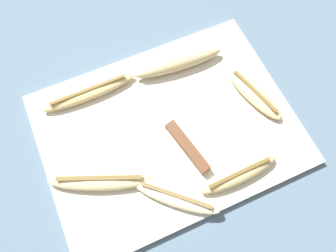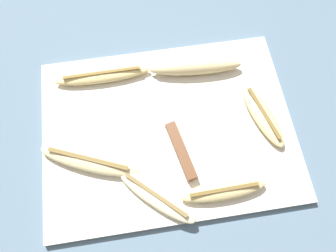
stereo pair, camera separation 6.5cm
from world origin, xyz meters
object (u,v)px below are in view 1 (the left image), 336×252
Objects in this scene: banana_mellow_near at (254,94)px; banana_spotted_left at (238,174)px; knife at (182,140)px; banana_soft_right at (100,179)px; banana_bright_far at (176,196)px; banana_ripe_center at (178,63)px; banana_golden_short at (89,92)px.

banana_mellow_near and banana_spotted_left have the same top height.
banana_spotted_left is at bearing -69.14° from knife.
banana_soft_right is at bearing 171.71° from knife.
knife is 0.11m from banana_bright_far.
banana_ripe_center is 0.28m from banana_bright_far.
banana_mellow_near is 1.05× the size of banana_bright_far.
banana_bright_far is (0.08, -0.27, -0.00)m from banana_golden_short.
banana_spotted_left is 0.12m from banana_bright_far.
banana_soft_right is 0.98× the size of banana_golden_short.
banana_ripe_center is at bearing -3.67° from banana_golden_short.
knife is 0.13m from banana_spotted_left.
knife is at bearing -112.28° from banana_ripe_center.
banana_spotted_left is (0.20, -0.28, 0.00)m from banana_golden_short.
banana_soft_right is 0.15m from banana_bright_far.
banana_mellow_near reaches higher than banana_bright_far.
knife is 1.21× the size of banana_ripe_center.
banana_spotted_left is at bearing -54.20° from banana_golden_short.
knife is 0.22m from banana_golden_short.
banana_soft_right reaches higher than banana_spotted_left.
banana_soft_right is 1.00× the size of banana_ripe_center.
banana_soft_right is at bearing -102.19° from banana_golden_short.
knife is 1.49× the size of banana_spotted_left.
banana_ripe_center reaches higher than banana_mellow_near.
banana_soft_right is (-0.17, -0.01, 0.00)m from knife.
banana_golden_short is 1.35× the size of banana_bright_far.
banana_mellow_near is at bearing 28.50° from banana_bright_far.
banana_mellow_near is at bearing -24.38° from banana_golden_short.
banana_ripe_center is (0.07, 0.16, 0.01)m from knife.
knife is at bearing 3.50° from banana_soft_right.
banana_soft_right is at bearing 143.67° from banana_bright_far.
banana_bright_far is at bearing -115.29° from banana_ripe_center.
banana_bright_far reaches higher than knife.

